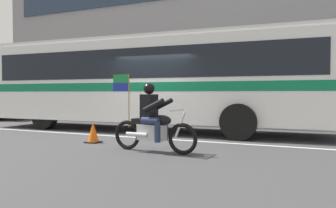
{
  "coord_description": "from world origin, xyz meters",
  "views": [
    {
      "loc": [
        4.63,
        -9.24,
        1.33
      ],
      "look_at": [
        0.82,
        -0.64,
        1.02
      ],
      "focal_mm": 35.4,
      "sensor_mm": 36.0,
      "label": 1
    }
  ],
  "objects_px": {
    "transit_bus": "(151,77)",
    "motorcycle_with_rider": "(153,123)",
    "fire_hydrant": "(316,115)",
    "traffic_cone": "(93,133)"
  },
  "relations": [
    {
      "from": "transit_bus",
      "to": "traffic_cone",
      "type": "height_order",
      "value": "transit_bus"
    },
    {
      "from": "transit_bus",
      "to": "motorcycle_with_rider",
      "type": "xyz_separation_m",
      "value": [
        1.96,
        -3.76,
        -1.22
      ]
    },
    {
      "from": "transit_bus",
      "to": "fire_hydrant",
      "type": "xyz_separation_m",
      "value": [
        5.36,
        3.14,
        -1.37
      ]
    },
    {
      "from": "fire_hydrant",
      "to": "traffic_cone",
      "type": "bearing_deg",
      "value": -131.08
    },
    {
      "from": "motorcycle_with_rider",
      "to": "traffic_cone",
      "type": "height_order",
      "value": "motorcycle_with_rider"
    },
    {
      "from": "transit_bus",
      "to": "traffic_cone",
      "type": "xyz_separation_m",
      "value": [
        -0.13,
        -3.16,
        -1.63
      ]
    },
    {
      "from": "fire_hydrant",
      "to": "transit_bus",
      "type": "bearing_deg",
      "value": -149.69
    },
    {
      "from": "traffic_cone",
      "to": "motorcycle_with_rider",
      "type": "bearing_deg",
      "value": -15.98
    },
    {
      "from": "motorcycle_with_rider",
      "to": "transit_bus",
      "type": "bearing_deg",
      "value": 117.54
    },
    {
      "from": "transit_bus",
      "to": "fire_hydrant",
      "type": "bearing_deg",
      "value": 30.31
    }
  ]
}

